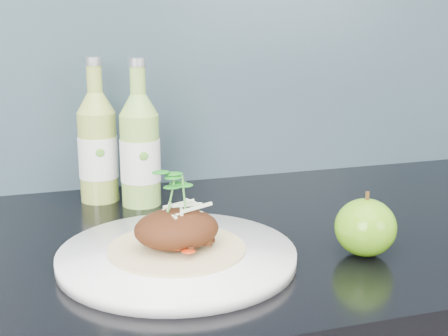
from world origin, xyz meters
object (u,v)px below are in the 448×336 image
Objects in this scene: dinner_plate at (177,256)px; green_apple at (366,227)px; cider_bottle_left at (98,147)px; cider_bottle_right at (140,150)px.

dinner_plate is 3.77× the size of green_apple.
cider_bottle_left and cider_bottle_right have the same top height.
cider_bottle_left is at bearing 101.35° from dinner_plate.
dinner_plate is at bearing -84.38° from cider_bottle_right.
cider_bottle_right is at bearing 89.62° from dinner_plate.
cider_bottle_right is (0.06, -0.04, 0.00)m from cider_bottle_left.
cider_bottle_left is (-0.29, 0.34, 0.05)m from green_apple.
cider_bottle_right reaches higher than green_apple.
green_apple is at bearing -11.65° from dinner_plate.
dinner_plate is 0.31m from cider_bottle_left.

